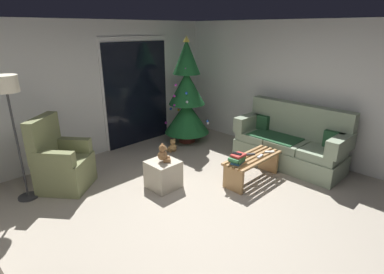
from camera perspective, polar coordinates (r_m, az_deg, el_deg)
The scene contains 18 objects.
ground_plane at distance 4.14m, azimuth 3.03°, elevation -14.89°, with size 7.00×7.00×0.00m, color #9E9384.
wall_back at distance 6.00m, azimuth -19.18°, elevation 8.11°, with size 5.72×0.12×2.50m, color silver.
wall_right at distance 5.96m, azimuth 22.23°, elevation 7.68°, with size 0.12×6.00×2.50m, color silver.
patio_door_frame at distance 6.49m, azimuth -10.26°, elevation 8.35°, with size 1.60×0.02×2.20m, color silver.
patio_door_glass at distance 6.49m, azimuth -10.14°, elevation 7.89°, with size 1.50×0.02×2.10m, color black.
couch at distance 5.75m, azimuth 17.95°, elevation -1.06°, with size 0.80×1.95×1.08m.
coffee_table at distance 5.02m, azimuth 11.22°, elevation -5.10°, with size 1.10×0.40×0.41m.
remote_graphite at distance 5.02m, azimuth 10.82°, elevation -3.19°, with size 0.04×0.16×0.02m, color #333338.
remote_white at distance 5.18m, azimuth 14.34°, elevation -2.70°, with size 0.04×0.16×0.02m, color silver.
remote_silver at distance 4.97m, azimuth 12.64°, elevation -3.54°, with size 0.04×0.16×0.02m, color #ADADB2.
book_stack at distance 4.67m, azimuth 8.52°, elevation -4.01°, with size 0.30×0.22×0.14m.
cell_phone at distance 4.66m, azimuth 8.44°, elevation -3.09°, with size 0.07×0.14×0.01m, color black.
christmas_tree at distance 6.41m, azimuth -0.99°, elevation 7.34°, with size 0.95×0.95×2.21m.
armchair at distance 5.07m, azimuth -23.29°, elevation -4.57°, with size 0.96×0.96×1.13m.
floor_lamp at distance 4.67m, azimuth -31.26°, elevation 6.48°, with size 0.32×0.32×1.78m.
ottoman at distance 4.76m, azimuth -5.40°, elevation -6.96°, with size 0.44×0.44×0.43m, color #B2A893.
teddy_bear_chestnut at distance 4.62m, azimuth -5.40°, elevation -3.22°, with size 0.22×0.21×0.29m.
teddy_bear_honey_by_tree at distance 6.09m, azimuth -3.66°, elevation -1.77°, with size 0.20×0.20×0.29m.
Camera 1 is at (-2.55, -2.26, 2.35)m, focal length 28.47 mm.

